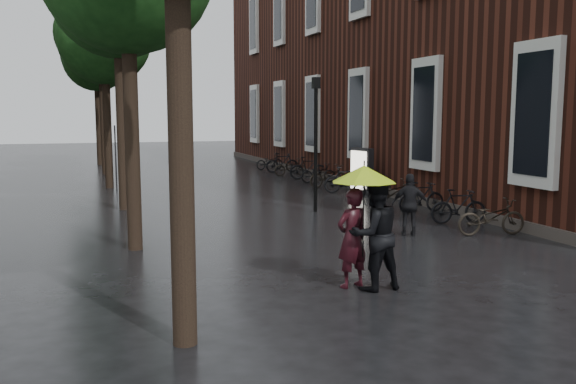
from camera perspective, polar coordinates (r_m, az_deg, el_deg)
name	(u,v)px	position (r m, az deg, el deg)	size (l,w,h in m)	color
ground	(488,334)	(9.04, 18.17, -12.50)	(120.00, 120.00, 0.00)	black
brick_building	(418,51)	(30.68, 12.11, 12.75)	(10.20, 33.20, 12.00)	#38160F
street_trees	(109,17)	(22.91, -16.37, 15.40)	(4.33, 34.03, 8.91)	black
person_burgundy	(352,238)	(10.64, 6.01, -4.30)	(0.64, 0.42, 1.75)	black
person_black	(375,234)	(10.52, 8.11, -3.95)	(0.94, 0.73, 1.93)	black
lime_umbrella	(364,174)	(10.36, 7.13, 1.69)	(1.13, 1.13, 1.66)	black
pedestrian_walking	(410,205)	(15.36, 11.35, -1.18)	(0.91, 0.38, 1.55)	black
parked_bicycles	(341,179)	(24.17, 5.02, 1.26)	(2.20, 19.90, 1.05)	black
ad_lightbox	(361,171)	(22.86, 6.89, 1.94)	(0.27, 1.16, 1.75)	black
lamp_post	(316,131)	(18.63, 2.61, 5.73)	(0.21, 0.21, 4.10)	black
cycle_sign	(116,143)	(25.46, -15.76, 4.46)	(0.15, 0.51, 2.81)	#262628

